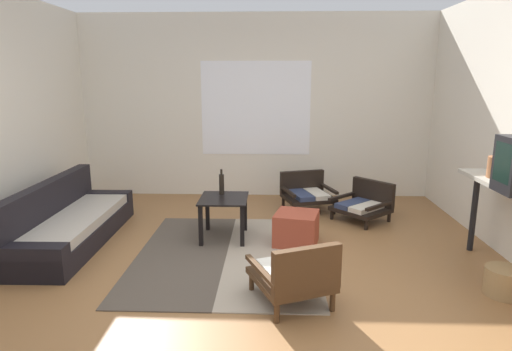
{
  "coord_description": "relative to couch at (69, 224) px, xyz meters",
  "views": [
    {
      "loc": [
        0.24,
        -3.58,
        1.78
      ],
      "look_at": [
        0.08,
        0.71,
        0.82
      ],
      "focal_mm": 30.75,
      "sensor_mm": 36.0,
      "label": 1
    }
  ],
  "objects": [
    {
      "name": "armchair_corner",
      "position": [
        3.4,
        0.93,
        0.0
      ],
      "size": [
        0.83,
        0.83,
        0.49
      ],
      "color": "black",
      "rests_on": "ground"
    },
    {
      "name": "coffee_table",
      "position": [
        1.69,
        0.19,
        0.16
      ],
      "size": [
        0.53,
        0.59,
        0.48
      ],
      "color": "black",
      "rests_on": "ground"
    },
    {
      "name": "wicker_basket",
      "position": [
        4.16,
        -1.05,
        -0.1
      ],
      "size": [
        0.31,
        0.31,
        0.24
      ],
      "primitive_type": "cylinder",
      "color": "#9E7A4C",
      "rests_on": "ground"
    },
    {
      "name": "armchair_striped_foreground",
      "position": [
        2.4,
        -1.28,
        0.05
      ],
      "size": [
        0.75,
        0.79,
        0.56
      ],
      "color": "#472D19",
      "rests_on": "ground"
    },
    {
      "name": "glass_bottle",
      "position": [
        1.65,
        0.34,
        0.38
      ],
      "size": [
        0.06,
        0.06,
        0.29
      ],
      "color": "black",
      "rests_on": "coffee_table"
    },
    {
      "name": "armchair_by_window",
      "position": [
        2.7,
        1.35,
        0.03
      ],
      "size": [
        0.77,
        0.72,
        0.51
      ],
      "color": "black",
      "rests_on": "ground"
    },
    {
      "name": "far_wall_with_window",
      "position": [
        1.97,
        2.15,
        1.13
      ],
      "size": [
        5.6,
        0.13,
        2.7
      ],
      "color": "silver",
      "rests_on": "ground"
    },
    {
      "name": "couch",
      "position": [
        0.0,
        0.0,
        0.0
      ],
      "size": [
        0.7,
        2.06,
        0.68
      ],
      "color": "black",
      "rests_on": "ground"
    },
    {
      "name": "ottoman_orange",
      "position": [
        2.49,
        0.04,
        -0.04
      ],
      "size": [
        0.53,
        0.53,
        0.35
      ],
      "primitive_type": "cube",
      "rotation": [
        0.0,
        0.0,
        -0.22
      ],
      "color": "#993D28",
      "rests_on": "ground"
    },
    {
      "name": "ground_plane",
      "position": [
        1.97,
        -0.91,
        -0.22
      ],
      "size": [
        7.8,
        7.8,
        0.0
      ],
      "primitive_type": "plane",
      "color": "olive"
    },
    {
      "name": "clay_vase",
      "position": [
        4.31,
        -0.43,
        0.76
      ],
      "size": [
        0.18,
        0.18,
        0.3
      ],
      "color": "#935B38",
      "rests_on": "console_shelf"
    },
    {
      "name": "area_rug",
      "position": [
        1.76,
        -0.29,
        -0.21
      ],
      "size": [
        1.82,
        2.29,
        0.01
      ],
      "color": "#4C4238",
      "rests_on": "ground"
    }
  ]
}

